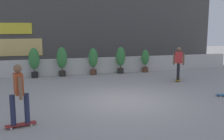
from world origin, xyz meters
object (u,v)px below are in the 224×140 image
(potted_plant_0, at_px, (34,60))
(potted_plant_4, at_px, (145,60))
(potted_plant_1, at_px, (62,59))
(skater_by_wall_right, at_px, (179,62))
(potted_plant_2, at_px, (93,59))
(potted_plant_3, at_px, (121,58))
(skater_far_left, at_px, (19,93))

(potted_plant_0, bearing_deg, potted_plant_4, -0.00)
(potted_plant_1, bearing_deg, potted_plant_4, 0.00)
(potted_plant_1, bearing_deg, skater_by_wall_right, -27.54)
(potted_plant_1, xyz_separation_m, potted_plant_2, (1.74, 0.00, -0.06))
(potted_plant_3, xyz_separation_m, skater_far_left, (-5.14, -7.19, 0.04))
(potted_plant_0, xyz_separation_m, potted_plant_2, (3.20, -0.00, -0.06))
(skater_far_left, bearing_deg, potted_plant_1, 76.14)
(potted_plant_0, xyz_separation_m, potted_plant_3, (4.82, -0.00, -0.04))
(potted_plant_3, distance_m, potted_plant_4, 1.56)
(potted_plant_0, height_order, potted_plant_2, potted_plant_0)
(potted_plant_1, relative_size, skater_by_wall_right, 0.94)
(potted_plant_4, bearing_deg, skater_far_left, -132.94)
(potted_plant_2, bearing_deg, potted_plant_3, 0.00)
(potted_plant_2, relative_size, potted_plant_4, 1.13)
(potted_plant_0, xyz_separation_m, potted_plant_1, (1.45, -0.00, -0.00))
(potted_plant_2, distance_m, skater_far_left, 8.01)
(potted_plant_1, distance_m, skater_by_wall_right, 6.18)
(potted_plant_1, height_order, potted_plant_4, potted_plant_1)
(skater_by_wall_right, bearing_deg, potted_plant_4, 101.12)
(potted_plant_3, height_order, potted_plant_4, potted_plant_3)
(potted_plant_0, distance_m, potted_plant_1, 1.45)
(potted_plant_2, relative_size, potted_plant_3, 0.98)
(potted_plant_0, distance_m, skater_far_left, 7.20)
(potted_plant_1, bearing_deg, skater_far_left, -103.86)
(potted_plant_0, height_order, skater_far_left, skater_far_left)
(potted_plant_0, bearing_deg, potted_plant_1, -0.00)
(potted_plant_2, bearing_deg, skater_by_wall_right, -37.39)
(potted_plant_3, distance_m, skater_far_left, 8.84)
(potted_plant_0, relative_size, potted_plant_1, 1.00)
(skater_far_left, bearing_deg, potted_plant_2, 63.95)
(potted_plant_0, bearing_deg, potted_plant_2, -0.00)
(skater_by_wall_right, bearing_deg, potted_plant_0, 157.60)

